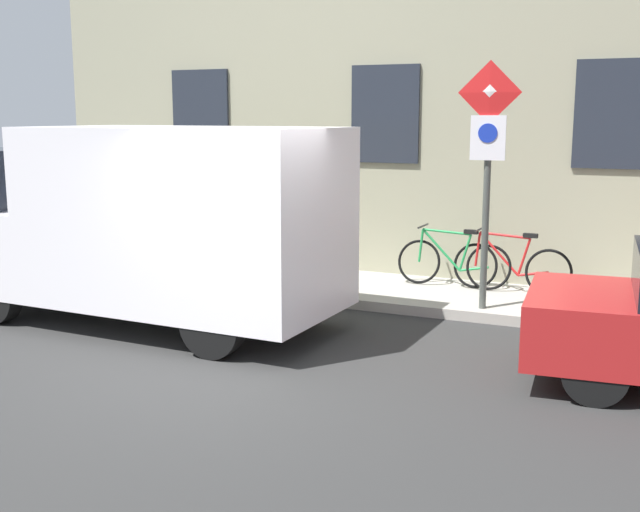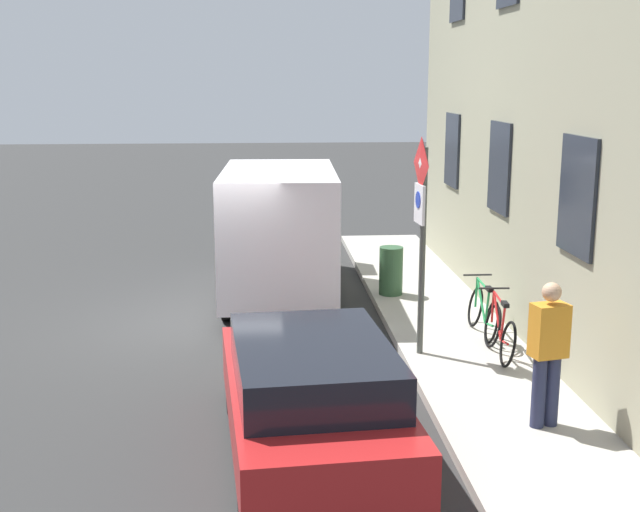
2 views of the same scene
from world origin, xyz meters
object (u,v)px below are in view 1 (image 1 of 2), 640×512
(delivery_van, at_px, (146,220))
(bicycle_red, at_px, (511,266))
(litter_bin, at_px, (263,255))
(sign_post_stacked, at_px, (488,151))
(bicycle_green, at_px, (453,262))

(delivery_van, relative_size, bicycle_red, 3.14)
(litter_bin, bearing_deg, sign_post_stacked, -92.37)
(sign_post_stacked, distance_m, bicycle_red, 2.06)
(sign_post_stacked, xyz_separation_m, litter_bin, (0.14, 3.32, -1.60))
(bicycle_green, height_order, litter_bin, litter_bin)
(bicycle_red, relative_size, litter_bin, 1.91)
(bicycle_green, bearing_deg, sign_post_stacked, 121.73)
(bicycle_red, distance_m, bicycle_green, 0.85)
(bicycle_green, relative_size, litter_bin, 1.90)
(bicycle_green, bearing_deg, litter_bin, 22.54)
(bicycle_red, bearing_deg, bicycle_green, 3.86)
(delivery_van, bearing_deg, litter_bin, -103.10)
(sign_post_stacked, distance_m, delivery_van, 4.41)
(sign_post_stacked, bearing_deg, bicycle_green, 30.93)
(sign_post_stacked, relative_size, bicycle_red, 1.78)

